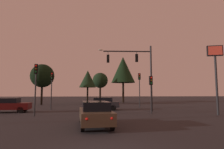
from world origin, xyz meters
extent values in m
plane|color=#262326|center=(0.00, 24.50, 0.00)|extent=(168.00, 168.00, 0.00)
cylinder|color=#232326|center=(6.12, 14.42, 3.73)|extent=(0.20, 0.20, 7.46)
cylinder|color=#232326|center=(3.39, 14.59, 6.80)|extent=(5.46, 0.49, 0.14)
ellipsoid|color=#F4EACC|center=(0.37, 14.78, 6.95)|extent=(0.56, 0.28, 0.16)
cylinder|color=#232326|center=(4.48, 14.52, 6.64)|extent=(0.05, 0.05, 0.31)
cube|color=black|center=(4.48, 14.52, 6.04)|extent=(0.31, 0.26, 0.90)
sphere|color=red|center=(4.49, 14.66, 6.32)|extent=(0.18, 0.18, 0.18)
sphere|color=#56380C|center=(4.49, 14.66, 6.04)|extent=(0.18, 0.18, 0.18)
sphere|color=#0C4219|center=(4.49, 14.66, 5.76)|extent=(0.18, 0.18, 0.18)
cylinder|color=#232326|center=(1.21, 14.73, 6.59)|extent=(0.05, 0.05, 0.41)
cube|color=black|center=(1.21, 14.73, 5.94)|extent=(0.31, 0.26, 0.90)
sphere|color=red|center=(1.22, 14.87, 6.22)|extent=(0.18, 0.18, 0.18)
sphere|color=#56380C|center=(1.22, 14.87, 5.94)|extent=(0.18, 0.18, 0.18)
sphere|color=#0C4219|center=(1.22, 14.87, 5.66)|extent=(0.18, 0.18, 0.18)
cylinder|color=#232326|center=(6.00, 19.41, 1.95)|extent=(0.12, 0.12, 3.90)
cube|color=black|center=(6.00, 19.41, 4.35)|extent=(0.30, 0.24, 0.90)
sphere|color=red|center=(6.00, 19.27, 4.63)|extent=(0.18, 0.18, 0.18)
sphere|color=#56380C|center=(6.00, 19.27, 4.35)|extent=(0.18, 0.18, 0.18)
sphere|color=#0C4219|center=(6.00, 19.27, 4.07)|extent=(0.18, 0.18, 0.18)
cylinder|color=#232326|center=(-5.62, 11.20, 1.88)|extent=(0.12, 0.12, 3.76)
cube|color=black|center=(-5.62, 11.20, 4.21)|extent=(0.34, 0.29, 0.90)
sphere|color=red|center=(-5.60, 11.06, 4.49)|extent=(0.18, 0.18, 0.18)
sphere|color=#56380C|center=(-5.60, 11.06, 4.21)|extent=(0.18, 0.18, 0.18)
sphere|color=#0C4219|center=(-5.60, 11.06, 3.93)|extent=(0.18, 0.18, 0.18)
cylinder|color=#232326|center=(5.35, 12.15, 1.43)|extent=(0.12, 0.12, 2.85)
cube|color=black|center=(5.35, 12.15, 3.30)|extent=(0.33, 0.28, 0.90)
sphere|color=red|center=(5.37, 12.01, 3.58)|extent=(0.18, 0.18, 0.18)
sphere|color=#56380C|center=(5.37, 12.01, 3.30)|extent=(0.18, 0.18, 0.18)
sphere|color=#0C4219|center=(5.37, 12.01, 3.02)|extent=(0.18, 0.18, 0.18)
cylinder|color=#232326|center=(-5.49, 17.23, 1.83)|extent=(0.12, 0.12, 3.66)
cube|color=black|center=(-5.49, 17.23, 4.11)|extent=(0.34, 0.30, 0.90)
sphere|color=red|center=(-5.45, 17.09, 4.39)|extent=(0.18, 0.18, 0.18)
sphere|color=#56380C|center=(-5.45, 17.09, 4.11)|extent=(0.18, 0.18, 0.18)
sphere|color=#0C4219|center=(-5.45, 17.09, 3.83)|extent=(0.18, 0.18, 0.18)
cube|color=#473828|center=(-0.35, 5.49, 0.66)|extent=(2.18, 4.73, 0.68)
cube|color=black|center=(-0.34, 5.34, 1.26)|extent=(1.75, 2.60, 0.52)
cylinder|color=black|center=(-1.28, 6.94, 0.32)|extent=(0.25, 0.65, 0.64)
cylinder|color=black|center=(0.32, 7.07, 0.32)|extent=(0.25, 0.65, 0.64)
cylinder|color=black|center=(-1.02, 3.91, 0.32)|extent=(0.25, 0.65, 0.64)
cylinder|color=black|center=(0.58, 4.05, 0.32)|extent=(0.25, 0.65, 0.64)
sphere|color=red|center=(-0.78, 3.14, 0.76)|extent=(0.14, 0.14, 0.14)
sphere|color=red|center=(0.47, 3.25, 0.76)|extent=(0.14, 0.14, 0.14)
cube|color=#232328|center=(0.60, 16.63, 0.66)|extent=(4.17, 1.89, 0.68)
cube|color=black|center=(0.75, 16.62, 1.26)|extent=(2.27, 1.57, 0.52)
cylinder|color=black|center=(-0.78, 15.91, 0.32)|extent=(0.65, 0.22, 0.64)
cylinder|color=black|center=(-0.72, 17.45, 0.32)|extent=(0.65, 0.22, 0.64)
cylinder|color=black|center=(1.93, 15.81, 0.32)|extent=(0.65, 0.22, 0.64)
cylinder|color=black|center=(1.99, 17.34, 0.32)|extent=(0.65, 0.22, 0.64)
sphere|color=red|center=(2.64, 15.94, 0.76)|extent=(0.14, 0.14, 0.14)
sphere|color=red|center=(2.69, 17.16, 0.76)|extent=(0.14, 0.14, 0.14)
cube|color=#4C0F0F|center=(-9.35, 14.76, 0.66)|extent=(4.45, 2.04, 0.68)
cube|color=black|center=(-9.50, 14.75, 1.26)|extent=(2.44, 1.68, 0.52)
cylinder|color=black|center=(-7.97, 15.64, 0.32)|extent=(0.65, 0.24, 0.64)
cylinder|color=black|center=(-7.87, 14.05, 0.32)|extent=(0.65, 0.24, 0.64)
cylinder|color=#232326|center=(11.06, 10.19, 2.78)|extent=(0.20, 0.20, 5.55)
cube|color=black|center=(11.06, 10.19, 6.05)|extent=(1.41, 0.64, 1.00)
cube|color=#EF4C38|center=(11.02, 10.06, 6.05)|extent=(1.19, 0.37, 0.84)
cylinder|color=black|center=(-1.51, 32.01, 1.59)|extent=(0.33, 0.33, 3.18)
cone|color=black|center=(-1.51, 32.01, 4.89)|extent=(3.41, 3.41, 3.43)
cylinder|color=black|center=(-9.30, 27.67, 1.81)|extent=(0.35, 0.35, 3.62)
sphere|color=black|center=(-9.30, 27.67, 5.05)|extent=(4.09, 4.09, 4.09)
cylinder|color=black|center=(6.13, 34.37, 2.15)|extent=(0.43, 0.43, 4.30)
cone|color=black|center=(6.13, 34.37, 7.15)|extent=(5.19, 5.19, 5.70)
cylinder|color=black|center=(1.24, 37.43, 1.86)|extent=(0.42, 0.42, 3.72)
sphere|color=black|center=(1.24, 37.43, 4.97)|extent=(3.55, 3.55, 3.55)
camera|label=1|loc=(-0.51, -6.43, 2.04)|focal=30.35mm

